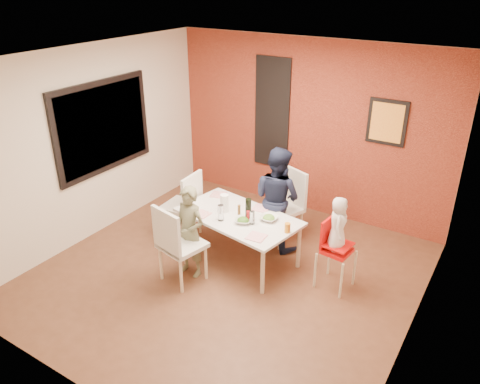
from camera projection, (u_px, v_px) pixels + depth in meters
The scene contains 35 objects.
ground at pixel (228, 274), 6.05m from camera, with size 4.50×4.50×0.00m, color brown.
ceiling at pixel (225, 60), 4.88m from camera, with size 4.50×4.50×0.02m, color white.
wall_back at pixel (307, 128), 7.18m from camera, with size 4.50×0.02×2.70m, color beige.
wall_front at pixel (71, 274), 3.75m from camera, with size 4.50×0.02×2.70m, color beige.
wall_left at pixel (93, 144), 6.54m from camera, with size 0.02×4.50×2.70m, color beige.
wall_right at pixel (426, 230), 4.39m from camera, with size 0.02×4.50×2.70m, color beige.
brick_accent_wall at pixel (307, 128), 7.17m from camera, with size 4.50×0.02×2.70m, color maroon.
picture_window_frame at pixel (103, 127), 6.60m from camera, with size 0.05×1.70×1.30m, color black.
picture_window_pane at pixel (104, 127), 6.59m from camera, with size 0.02×1.55×1.15m, color black.
glassblock_strip at pixel (272, 113), 7.38m from camera, with size 0.55×0.03×1.70m, color #B3BCC3.
glassblock_surround at pixel (272, 113), 7.38m from camera, with size 0.60×0.03×1.76m, color black.
art_print_frame at pixel (387, 122), 6.45m from camera, with size 0.54×0.03×0.64m, color black.
art_print_canvas at pixel (387, 123), 6.44m from camera, with size 0.44×0.01×0.54m, color #FCB038.
dining_table at pixel (238, 219), 6.11m from camera, with size 1.71×1.14×0.66m.
chair_near at pixel (176, 242), 5.64m from camera, with size 0.58×0.58×1.05m.
chair_far at pixel (287, 201), 6.62m from camera, with size 0.63×0.63×1.05m.
chair_left at pixel (186, 202), 6.64m from camera, with size 0.50×0.50×1.01m.
high_chair at pixel (334, 247), 5.62m from camera, with size 0.42×0.42×0.90m.
child_near at pixel (190, 232), 5.82m from camera, with size 0.44×0.29×1.21m, color #5D5C42.
child_far at pixel (277, 198), 6.39m from camera, with size 0.71×0.56×1.47m, color black.
toddler at pixel (338, 224), 5.46m from camera, with size 0.33×0.22×0.68m, color beige.
plate_near_left at pixel (202, 214), 6.11m from camera, with size 0.19×0.19×0.01m, color white.
plate_far_mid at pixel (261, 208), 6.26m from camera, with size 0.21×0.21×0.01m, color white.
plate_near_right at pixel (256, 237), 5.59m from camera, with size 0.21×0.21×0.01m, color white.
plate_far_left at pixel (218, 195), 6.63m from camera, with size 0.21×0.21×0.01m, color white.
salad_bowl_a at pixel (243, 221), 5.91m from camera, with size 0.21×0.21×0.05m, color silver.
salad_bowl_b at pixel (269, 218), 5.96m from camera, with size 0.22×0.22×0.05m, color white.
wine_bottle at pixel (248, 209), 5.93m from camera, with size 0.08×0.08×0.29m, color black.
wine_glass_a at pixel (221, 213), 5.92m from camera, with size 0.08×0.08×0.22m, color white.
wine_glass_b at pixel (252, 218), 5.85m from camera, with size 0.06×0.06×0.18m, color white.
paper_towel_roll at pixel (224, 203), 6.13m from camera, with size 0.11×0.11×0.25m, color white.
condiment_red at pixel (248, 216), 5.91m from camera, with size 0.04×0.04×0.15m, color red.
condiment_green at pixel (248, 212), 6.03m from camera, with size 0.03×0.03×0.13m, color #3C7828.
condiment_brown at pixel (239, 210), 6.06m from camera, with size 0.04×0.04×0.15m, color brown.
sippy_cup at pixel (287, 228), 5.67m from camera, with size 0.07×0.07×0.12m, color orange.
Camera 1 is at (2.79, -4.15, 3.56)m, focal length 35.00 mm.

